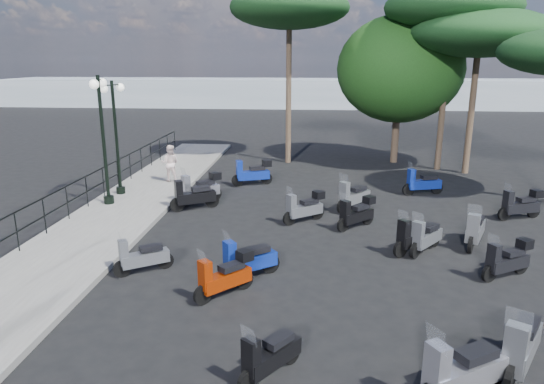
# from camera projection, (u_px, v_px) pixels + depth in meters

# --- Properties ---
(ground) EXTENTS (120.00, 120.00, 0.00)m
(ground) POSITION_uv_depth(u_px,v_px,m) (309.00, 279.00, 11.71)
(ground) COLOR black
(ground) RESTS_ON ground
(sidewalk) EXTENTS (3.00, 30.00, 0.15)m
(sidewalk) POSITION_uv_depth(u_px,v_px,m) (102.00, 227.00, 15.11)
(sidewalk) COLOR slate
(sidewalk) RESTS_ON ground
(railing) EXTENTS (0.04, 26.04, 1.10)m
(railing) POSITION_uv_depth(u_px,v_px,m) (56.00, 203.00, 14.81)
(railing) COLOR black
(railing) RESTS_ON sidewalk
(lamp_post_1) EXTENTS (0.48, 1.31, 4.48)m
(lamp_post_1) POSITION_uv_depth(u_px,v_px,m) (103.00, 132.00, 16.68)
(lamp_post_1) COLOR black
(lamp_post_1) RESTS_ON sidewalk
(lamp_post_2) EXTENTS (0.54, 1.22, 4.24)m
(lamp_post_2) POSITION_uv_depth(u_px,v_px,m) (116.00, 131.00, 18.01)
(lamp_post_2) COLOR black
(lamp_post_2) RESTS_ON sidewalk
(pedestrian_far) EXTENTS (0.77, 0.61, 1.55)m
(pedestrian_far) POSITION_uv_depth(u_px,v_px,m) (170.00, 163.00, 20.30)
(pedestrian_far) COLOR beige
(pedestrian_far) RESTS_ON sidewalk
(scooter_2) EXTENTS (1.30, 0.92, 1.19)m
(scooter_2) POSITION_uv_depth(u_px,v_px,m) (142.00, 257.00, 11.94)
(scooter_2) COLOR black
(scooter_2) RESTS_ON ground
(scooter_3) EXTENTS (1.21, 1.24, 1.26)m
(scooter_3) POSITION_uv_depth(u_px,v_px,m) (225.00, 276.00, 10.75)
(scooter_3) COLOR black
(scooter_3) RESTS_ON ground
(scooter_4) EXTENTS (1.45, 1.31, 1.42)m
(scooter_4) POSITION_uv_depth(u_px,v_px,m) (200.00, 189.00, 17.79)
(scooter_4) COLOR black
(scooter_4) RESTS_ON ground
(scooter_5) EXTENTS (1.60, 1.02, 1.42)m
(scooter_5) POSITION_uv_depth(u_px,v_px,m) (193.00, 196.00, 16.98)
(scooter_5) COLOR black
(scooter_5) RESTS_ON ground
(scooter_8) EXTENTS (0.98, 1.23, 1.18)m
(scooter_8) POSITION_uv_depth(u_px,v_px,m) (269.00, 356.00, 7.96)
(scooter_8) COLOR black
(scooter_8) RESTS_ON ground
(scooter_9) EXTENTS (1.40, 1.10, 1.33)m
(scooter_9) POSITION_uv_depth(u_px,v_px,m) (248.00, 261.00, 11.61)
(scooter_9) COLOR black
(scooter_9) RESTS_ON ground
(scooter_10) EXTENTS (1.35, 1.10, 1.27)m
(scooter_10) POSITION_uv_depth(u_px,v_px,m) (304.00, 208.00, 15.70)
(scooter_10) COLOR black
(scooter_10) RESTS_ON ground
(scooter_11) EXTENTS (1.68, 0.85, 1.39)m
(scooter_11) POSITION_uv_depth(u_px,v_px,m) (253.00, 173.00, 20.32)
(scooter_11) COLOR black
(scooter_11) RESTS_ON ground
(scooter_14) EXTENTS (1.13, 1.62, 1.48)m
(scooter_14) POSITION_uv_depth(u_px,v_px,m) (521.00, 347.00, 8.06)
(scooter_14) COLOR black
(scooter_14) RESTS_ON ground
(scooter_15) EXTENTS (1.26, 1.18, 1.25)m
(scooter_15) POSITION_uv_depth(u_px,v_px,m) (356.00, 214.00, 15.14)
(scooter_15) COLOR black
(scooter_15) RESTS_ON ground
(scooter_16) EXTENTS (1.37, 1.10, 1.32)m
(scooter_16) POSITION_uv_depth(u_px,v_px,m) (415.00, 237.00, 13.17)
(scooter_16) COLOR black
(scooter_16) RESTS_ON ground
(scooter_17) EXTENTS (1.24, 1.38, 1.40)m
(scooter_17) POSITION_uv_depth(u_px,v_px,m) (353.00, 197.00, 16.97)
(scooter_17) COLOR black
(scooter_17) RESTS_ON ground
(scooter_19) EXTENTS (1.63, 1.08, 1.46)m
(scooter_19) POSITION_uv_depth(u_px,v_px,m) (461.00, 373.00, 7.38)
(scooter_19) COLOR black
(scooter_19) RESTS_ON ground
(scooter_20) EXTENTS (1.08, 1.31, 1.27)m
(scooter_20) POSITION_uv_depth(u_px,v_px,m) (425.00, 237.00, 13.20)
(scooter_20) COLOR black
(scooter_20) RESTS_ON ground
(scooter_21) EXTENTS (0.92, 1.62, 1.38)m
(scooter_21) POSITION_uv_depth(u_px,v_px,m) (475.00, 230.00, 13.65)
(scooter_21) COLOR black
(scooter_21) RESTS_ON ground
(scooter_22) EXTENTS (1.65, 0.70, 1.34)m
(scooter_22) POSITION_uv_depth(u_px,v_px,m) (422.00, 183.00, 18.89)
(scooter_22) COLOR black
(scooter_22) RESTS_ON ground
(scooter_25) EXTENTS (1.37, 0.90, 1.20)m
(scooter_25) POSITION_uv_depth(u_px,v_px,m) (507.00, 260.00, 11.67)
(scooter_25) COLOR black
(scooter_25) RESTS_ON ground
(scooter_26) EXTENTS (1.55, 0.77, 1.28)m
(scooter_26) POSITION_uv_depth(u_px,v_px,m) (521.00, 205.00, 15.98)
(scooter_26) COLOR black
(scooter_26) RESTS_ON ground
(broadleaf_tree) EXTENTS (6.17, 6.17, 7.29)m
(broadleaf_tree) POSITION_uv_depth(u_px,v_px,m) (400.00, 69.00, 23.86)
(broadleaf_tree) COLOR #38281E
(broadleaf_tree) RESTS_ON ground
(pine_0) EXTENTS (5.99, 5.99, 8.41)m
(pine_0) POSITION_uv_depth(u_px,v_px,m) (452.00, 8.00, 21.52)
(pine_0) COLOR #38281E
(pine_0) RESTS_ON ground
(pine_1) EXTENTS (6.03, 6.03, 7.30)m
(pine_1) POSITION_uv_depth(u_px,v_px,m) (480.00, 33.00, 21.02)
(pine_1) COLOR #38281E
(pine_1) RESTS_ON ground
(pine_2) EXTENTS (5.74, 5.74, 8.51)m
(pine_2) POSITION_uv_depth(u_px,v_px,m) (289.00, 8.00, 23.03)
(pine_2) COLOR #38281E
(pine_2) RESTS_ON ground
(distant_hills) EXTENTS (70.00, 8.00, 3.00)m
(distant_hills) POSITION_uv_depth(u_px,v_px,m) (314.00, 93.00, 54.55)
(distant_hills) COLOR gray
(distant_hills) RESTS_ON ground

